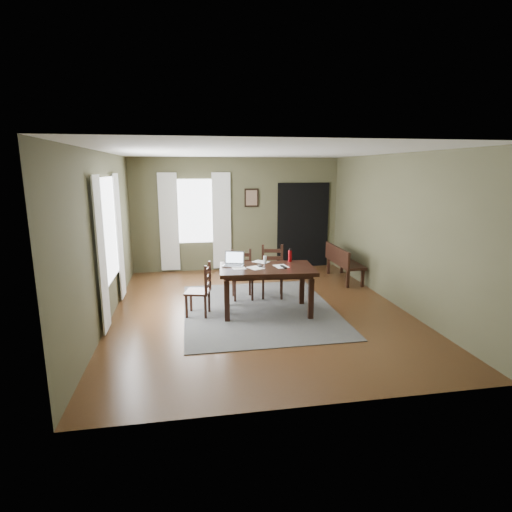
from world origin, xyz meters
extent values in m
cube|color=#492C16|center=(0.00, 0.00, -0.01)|extent=(5.00, 6.00, 0.01)
cube|color=#4D4C32|center=(0.00, 3.00, 1.35)|extent=(5.00, 0.02, 2.70)
cube|color=#4D4C32|center=(0.00, -3.00, 1.35)|extent=(5.00, 0.02, 2.70)
cube|color=#4D4C32|center=(-2.50, 0.00, 1.35)|extent=(0.02, 6.00, 2.70)
cube|color=#4D4C32|center=(2.50, 0.00, 1.35)|extent=(0.02, 6.00, 2.70)
cube|color=white|center=(0.00, 0.00, 2.70)|extent=(5.00, 6.00, 0.02)
cube|color=#484848|center=(0.00, 0.00, 0.01)|extent=(2.60, 3.20, 0.01)
cube|color=black|center=(0.11, -0.17, 0.77)|extent=(1.65, 1.08, 0.06)
cube|color=black|center=(0.11, -0.17, 0.71)|extent=(1.47, 0.89, 0.05)
cube|color=black|center=(-0.61, -0.48, 0.35)|extent=(0.09, 0.09, 0.68)
cube|color=black|center=(-0.55, 0.26, 0.35)|extent=(0.09, 0.09, 0.68)
cube|color=black|center=(0.76, -0.59, 0.35)|extent=(0.09, 0.09, 0.68)
cube|color=black|center=(0.82, 0.15, 0.35)|extent=(0.09, 0.09, 0.68)
cube|color=black|center=(-1.06, -0.11, 0.41)|extent=(0.48, 0.48, 0.04)
cube|color=black|center=(-1.18, 0.08, 0.20)|extent=(0.05, 0.05, 0.38)
cube|color=black|center=(-0.87, 0.00, 0.20)|extent=(0.05, 0.05, 0.38)
cube|color=black|center=(-1.26, -0.23, 0.20)|extent=(0.05, 0.05, 0.38)
cube|color=black|center=(-0.95, -0.30, 0.20)|extent=(0.05, 0.05, 0.38)
cube|color=black|center=(-0.85, 0.01, 0.66)|extent=(0.05, 0.05, 0.48)
cube|color=black|center=(-0.93, -0.32, 0.66)|extent=(0.05, 0.05, 0.48)
cube|color=black|center=(-0.89, -0.16, 0.53)|extent=(0.09, 0.29, 0.07)
cube|color=black|center=(-0.89, -0.16, 0.66)|extent=(0.09, 0.29, 0.07)
cube|color=black|center=(-0.89, -0.16, 0.79)|extent=(0.09, 0.29, 0.07)
cube|color=black|center=(-0.20, 0.63, 0.42)|extent=(0.41, 0.41, 0.04)
cube|color=black|center=(-0.37, 0.47, 0.21)|extent=(0.04, 0.04, 0.39)
cube|color=black|center=(-0.36, 0.80, 0.21)|extent=(0.04, 0.04, 0.39)
cube|color=black|center=(-0.04, 0.47, 0.21)|extent=(0.04, 0.04, 0.39)
cube|color=black|center=(-0.04, 0.79, 0.21)|extent=(0.04, 0.04, 0.39)
cube|color=black|center=(-0.37, 0.82, 0.68)|extent=(0.04, 0.04, 0.50)
cube|color=black|center=(-0.03, 0.81, 0.68)|extent=(0.04, 0.04, 0.50)
cube|color=black|center=(-0.20, 0.81, 0.55)|extent=(0.30, 0.03, 0.07)
cube|color=black|center=(-0.20, 0.81, 0.68)|extent=(0.30, 0.03, 0.07)
cube|color=black|center=(-0.20, 0.81, 0.82)|extent=(0.30, 0.03, 0.07)
cube|color=black|center=(0.38, 0.64, 0.45)|extent=(0.51, 0.51, 0.04)
cube|color=black|center=(0.17, 0.51, 0.22)|extent=(0.05, 0.05, 0.42)
cube|color=black|center=(0.24, 0.85, 0.22)|extent=(0.05, 0.05, 0.42)
cube|color=black|center=(0.51, 0.44, 0.22)|extent=(0.05, 0.05, 0.42)
cube|color=black|center=(0.58, 0.78, 0.22)|extent=(0.05, 0.05, 0.42)
cube|color=black|center=(0.23, 0.87, 0.73)|extent=(0.05, 0.05, 0.53)
cube|color=black|center=(0.60, 0.80, 0.73)|extent=(0.05, 0.05, 0.53)
cube|color=black|center=(0.42, 0.83, 0.59)|extent=(0.32, 0.09, 0.07)
cube|color=black|center=(0.42, 0.83, 0.73)|extent=(0.32, 0.09, 0.07)
cube|color=black|center=(0.42, 0.83, 0.87)|extent=(0.32, 0.09, 0.07)
cube|color=black|center=(2.22, 1.56, 0.41)|extent=(0.43, 1.35, 0.06)
cube|color=black|center=(2.38, 0.98, 0.19)|extent=(0.06, 0.06, 0.38)
cube|color=black|center=(2.06, 0.98, 0.19)|extent=(0.06, 0.06, 0.38)
cube|color=black|center=(2.38, 2.14, 0.19)|extent=(0.06, 0.06, 0.38)
cube|color=black|center=(2.06, 2.14, 0.19)|extent=(0.06, 0.06, 0.38)
cube|color=black|center=(2.03, 1.56, 0.60)|extent=(0.05, 1.35, 0.33)
cube|color=#B7B7BC|center=(-0.44, 0.02, 0.81)|extent=(0.40, 0.33, 0.02)
cube|color=#B7B7BC|center=(-0.41, 0.14, 0.93)|extent=(0.35, 0.16, 0.22)
cube|color=silver|center=(-0.41, 0.13, 0.93)|extent=(0.30, 0.13, 0.18)
cube|color=#3F3F42|center=(-0.45, 0.01, 0.82)|extent=(0.32, 0.22, 0.00)
cube|color=#3F3F42|center=(-0.01, -0.12, 0.82)|extent=(0.06, 0.10, 0.03)
cube|color=black|center=(0.38, -0.23, 0.81)|extent=(0.08, 0.19, 0.02)
cylinder|color=silver|center=(0.13, 0.11, 0.87)|extent=(0.07, 0.07, 0.13)
cylinder|color=#9F0C12|center=(0.60, 0.18, 0.91)|extent=(0.08, 0.08, 0.20)
cylinder|color=black|center=(0.60, 0.18, 1.02)|extent=(0.05, 0.05, 0.03)
cube|color=white|center=(-0.37, -0.12, 0.80)|extent=(0.25, 0.31, 0.00)
cube|color=white|center=(0.36, -0.15, 0.80)|extent=(0.26, 0.31, 0.00)
cube|color=white|center=(0.07, 0.24, 0.80)|extent=(0.34, 0.34, 0.00)
cube|color=white|center=(-0.09, -0.19, 0.80)|extent=(0.30, 0.33, 0.00)
cube|color=white|center=(-2.47, 0.20, 1.45)|extent=(0.01, 1.30, 1.70)
cube|color=white|center=(-1.00, 2.97, 1.45)|extent=(1.00, 0.01, 1.50)
cube|color=silver|center=(-2.44, -0.62, 1.20)|extent=(0.03, 0.48, 2.30)
cube|color=silver|center=(-2.44, 1.02, 1.20)|extent=(0.03, 0.48, 2.30)
cube|color=silver|center=(-1.62, 2.94, 1.20)|extent=(0.44, 0.03, 2.30)
cube|color=silver|center=(-0.38, 2.94, 1.20)|extent=(0.44, 0.03, 2.30)
cube|color=black|center=(0.35, 2.97, 1.75)|extent=(0.34, 0.03, 0.44)
cube|color=brown|center=(0.35, 2.96, 1.75)|extent=(0.27, 0.01, 0.36)
cube|color=black|center=(1.65, 2.97, 1.05)|extent=(1.30, 0.03, 2.10)
camera|label=1|loc=(-1.19, -6.58, 2.42)|focal=28.00mm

